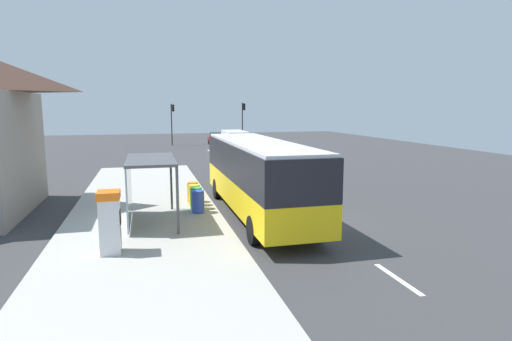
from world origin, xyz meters
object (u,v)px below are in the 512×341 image
at_px(recycling_bin_green, 196,198).
at_px(traffic_light_far_side, 172,118).
at_px(recycling_bin_orange, 193,192).
at_px(bus_shelter, 143,174).
at_px(recycling_bin_yellow, 194,195).
at_px(bus, 257,173).
at_px(recycling_bin_blue, 198,202).
at_px(sedan_far, 230,144).
at_px(white_van, 235,141).
at_px(ticket_machine, 110,222).
at_px(traffic_light_near_side, 243,117).
at_px(sedan_near, 217,138).

bearing_deg(recycling_bin_green, traffic_light_far_side, 88.15).
relative_size(recycling_bin_orange, bus_shelter, 0.24).
xyz_separation_m(recycling_bin_yellow, traffic_light_far_side, (1.10, 33.31, 2.67)).
bearing_deg(bus, recycling_bin_blue, 170.13).
bearing_deg(traffic_light_far_side, recycling_bin_orange, -91.93).
relative_size(bus, recycling_bin_orange, 11.59).
distance_m(sedan_far, recycling_bin_blue, 27.01).
height_order(white_van, traffic_light_far_side, traffic_light_far_side).
xyz_separation_m(ticket_machine, traffic_light_near_side, (12.90, 38.28, 2.24)).
distance_m(bus, bus_shelter, 4.74).
bearing_deg(traffic_light_near_side, recycling_bin_green, -106.28).
bearing_deg(white_van, recycling_bin_blue, -105.48).
bearing_deg(recycling_bin_yellow, white_van, 73.57).
relative_size(sedan_near, sedan_far, 0.99).
xyz_separation_m(sedan_near, recycling_bin_blue, (-6.50, -34.29, -0.14)).
relative_size(white_van, traffic_light_far_side, 1.05).
bearing_deg(recycling_bin_green, ticket_machine, -122.25).
height_order(bus, recycling_bin_yellow, bus).
distance_m(sedan_near, recycling_bin_blue, 34.90).
relative_size(sedan_near, traffic_light_far_side, 0.88).
xyz_separation_m(white_van, sedan_near, (0.10, 11.18, -0.55)).
bearing_deg(ticket_machine, recycling_bin_yellow, 60.99).
bearing_deg(traffic_light_far_side, recycling_bin_green, -91.85).
height_order(white_van, ticket_machine, white_van).
height_order(recycling_bin_yellow, recycling_bin_orange, same).
distance_m(recycling_bin_orange, bus_shelter, 4.07).
height_order(bus, bus_shelter, bus).
distance_m(sedan_far, traffic_light_far_side, 10.38).
distance_m(ticket_machine, recycling_bin_green, 6.02).
height_order(ticket_machine, recycling_bin_yellow, ticket_machine).
height_order(traffic_light_near_side, traffic_light_far_side, traffic_light_near_side).
distance_m(sedan_far, recycling_bin_yellow, 25.66).
bearing_deg(bus_shelter, recycling_bin_yellow, 47.26).
relative_size(ticket_machine, traffic_light_near_side, 0.38).
bearing_deg(bus_shelter, traffic_light_near_side, 71.16).
bearing_deg(recycling_bin_green, white_van, 74.06).
bearing_deg(sedan_near, traffic_light_near_side, -6.61).
relative_size(white_van, recycling_bin_blue, 5.55).
xyz_separation_m(white_van, sedan_far, (0.10, 3.11, -0.55)).
xyz_separation_m(bus, sedan_far, (4.01, 26.65, -1.05)).
bearing_deg(white_van, recycling_bin_yellow, -106.43).
relative_size(white_van, recycling_bin_orange, 5.55).
xyz_separation_m(traffic_light_near_side, traffic_light_far_side, (-8.60, 0.80, -0.09)).
height_order(white_van, recycling_bin_green, white_van).
height_order(sedan_near, recycling_bin_yellow, sedan_near).
xyz_separation_m(sedan_far, recycling_bin_yellow, (-6.50, -24.82, -0.14)).
distance_m(recycling_bin_yellow, traffic_light_near_side, 34.04).
relative_size(recycling_bin_yellow, traffic_light_far_side, 0.19).
relative_size(traffic_light_near_side, bus_shelter, 1.29).
relative_size(white_van, sedan_far, 1.18).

